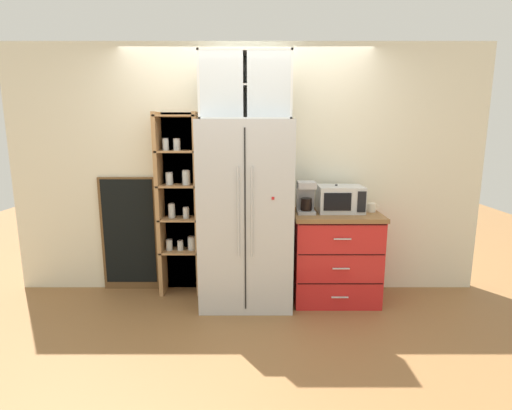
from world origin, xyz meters
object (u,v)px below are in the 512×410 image
Objects in this scene: microwave at (340,199)px; chalkboard_menu at (129,234)px; coffee_maker at (306,197)px; bottle_green at (335,200)px; mug_cream at (371,207)px; bottle_amber at (337,202)px; refrigerator at (246,214)px.

chalkboard_menu reaches higher than microwave.
microwave is 0.35m from coffee_maker.
chalkboard_menu is at bearing 174.95° from bottle_green.
mug_cream is at bearing -3.97° from bottle_green.
mug_cream is 0.36m from bottle_amber.
refrigerator is 6.62× the size of bottle_green.
coffee_maker reaches higher than bottle_amber.
microwave is 0.36× the size of chalkboard_menu.
refrigerator reaches higher than coffee_maker.
chalkboard_menu is (-1.83, 0.25, -0.44)m from coffee_maker.
bottle_green is at bearing 150.16° from microwave.
coffee_maker is at bearing -168.14° from bottle_green.
bottle_amber is (0.89, 0.03, 0.11)m from refrigerator.
coffee_maker is 0.25× the size of chalkboard_menu.
bottle_amber is at bearing -120.47° from microwave.
coffee_maker is 2.50× the size of mug_cream.
coffee_maker is at bearing -176.53° from mug_cream.
chalkboard_menu reaches higher than coffee_maker.
coffee_maker reaches higher than bottle_green.
refrigerator is at bearing -175.66° from mug_cream.
mug_cream is 0.36m from bottle_green.
chalkboard_menu reaches higher than bottle_green.
microwave is at bearing 5.93° from refrigerator.
bottle_green reaches higher than bottle_amber.
bottle_amber is 2.19m from chalkboard_menu.
coffee_maker is (-0.34, -0.04, 0.03)m from microwave.
refrigerator reaches higher than bottle_green.
microwave reaches higher than mug_cream.
coffee_maker is (0.58, 0.05, 0.16)m from refrigerator.
mug_cream is at bearing -4.90° from chalkboard_menu.
coffee_maker is 0.31m from bottle_green.
microwave is 1.62× the size of bottle_green.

